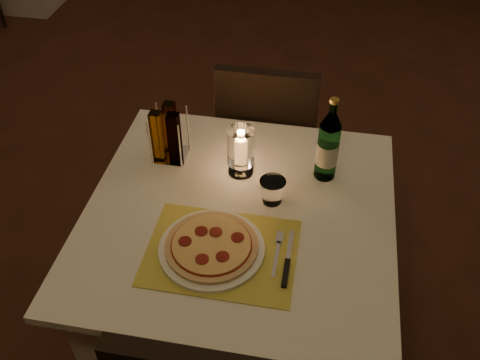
% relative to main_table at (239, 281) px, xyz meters
% --- Properties ---
extents(floor, '(8.00, 10.00, 0.02)m').
position_rel_main_table_xyz_m(floor, '(-0.17, 0.83, -0.38)').
color(floor, '#422015').
rests_on(floor, ground).
extents(main_table, '(1.00, 1.00, 0.74)m').
position_rel_main_table_xyz_m(main_table, '(0.00, 0.00, 0.00)').
color(main_table, white).
rests_on(main_table, ground).
extents(chair_far, '(0.42, 0.42, 0.90)m').
position_rel_main_table_xyz_m(chair_far, '(0.00, 0.71, 0.18)').
color(chair_far, black).
rests_on(chair_far, ground).
extents(placemat, '(0.45, 0.34, 0.00)m').
position_rel_main_table_xyz_m(placemat, '(-0.02, -0.18, 0.37)').
color(placemat, gold).
rests_on(placemat, main_table).
extents(plate, '(0.32, 0.32, 0.01)m').
position_rel_main_table_xyz_m(plate, '(-0.05, -0.18, 0.38)').
color(plate, white).
rests_on(plate, placemat).
extents(pizza, '(0.28, 0.28, 0.02)m').
position_rel_main_table_xyz_m(pizza, '(-0.05, -0.18, 0.39)').
color(pizza, '#D8B77F').
rests_on(pizza, plate).
extents(fork, '(0.02, 0.18, 0.00)m').
position_rel_main_table_xyz_m(fork, '(0.14, -0.15, 0.37)').
color(fork, silver).
rests_on(fork, placemat).
extents(knife, '(0.02, 0.22, 0.01)m').
position_rel_main_table_xyz_m(knife, '(0.18, -0.21, 0.37)').
color(knife, black).
rests_on(knife, placemat).
extents(tumbler, '(0.09, 0.09, 0.09)m').
position_rel_main_table_xyz_m(tumbler, '(0.10, 0.07, 0.41)').
color(tumbler, white).
rests_on(tumbler, main_table).
extents(water_bottle, '(0.08, 0.08, 0.32)m').
position_rel_main_table_xyz_m(water_bottle, '(0.26, 0.23, 0.49)').
color(water_bottle, '#549C60').
rests_on(water_bottle, main_table).
extents(hurricane_candle, '(0.09, 0.09, 0.18)m').
position_rel_main_table_xyz_m(hurricane_candle, '(-0.03, 0.19, 0.47)').
color(hurricane_candle, white).
rests_on(hurricane_candle, main_table).
extents(cruet_caddy, '(0.12, 0.12, 0.21)m').
position_rel_main_table_xyz_m(cruet_caddy, '(-0.30, 0.23, 0.46)').
color(cruet_caddy, white).
rests_on(cruet_caddy, main_table).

